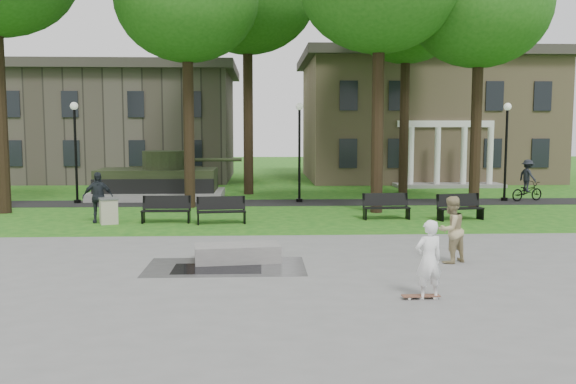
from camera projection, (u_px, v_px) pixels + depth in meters
name	position (u px, v px, depth m)	size (l,w,h in m)	color
ground	(309.00, 255.00, 16.95)	(120.00, 120.00, 0.00)	#185614
plaza	(329.00, 306.00, 11.98)	(22.00, 16.00, 0.02)	gray
footpath	(289.00, 203.00, 28.88)	(44.00, 2.60, 0.01)	black
building_right	(422.00, 117.00, 42.77)	(17.00, 12.00, 8.60)	#9E8460
building_left	(122.00, 127.00, 42.43)	(15.00, 10.00, 7.20)	#4C443D
tree_1	(187.00, 2.00, 26.27)	(6.20, 6.20, 11.63)	black
tree_3	(480.00, 8.00, 25.86)	(6.00, 6.00, 11.19)	black
tree_5	(406.00, 13.00, 32.64)	(6.40, 6.40, 12.44)	black
lamp_left	(75.00, 144.00, 28.45)	(0.36, 0.36, 4.73)	black
lamp_mid	(299.00, 144.00, 28.91)	(0.36, 0.36, 4.73)	black
lamp_right	(506.00, 143.00, 29.34)	(0.36, 0.36, 4.73)	black
tank_monument	(159.00, 182.00, 30.49)	(7.45, 3.40, 2.40)	gray
puddle	(217.00, 269.00, 15.15)	(2.20, 1.20, 0.00)	black
concrete_block	(237.00, 253.00, 15.96)	(2.20, 1.00, 0.45)	gray
skateboard	(421.00, 297.00, 12.46)	(0.78, 0.20, 0.07)	brown
skateboarder	(429.00, 260.00, 12.37)	(0.60, 0.39, 1.64)	white
friend_watching	(451.00, 230.00, 15.76)	(0.85, 0.66, 1.74)	tan
pedestrian_walker	(98.00, 197.00, 22.69)	(1.11, 0.46, 1.90)	#1F2429
cyclist	(527.00, 184.00, 29.53)	(1.89, 1.17, 2.01)	black
park_bench_0	(166.00, 209.00, 22.71)	(1.81, 0.55, 1.00)	black
park_bench_1	(221.00, 209.00, 22.49)	(1.84, 0.73, 1.00)	black
park_bench_2	(386.00, 206.00, 23.61)	(1.82, 0.62, 1.00)	black
park_bench_3	(460.00, 206.00, 23.42)	(1.85, 0.88, 1.00)	black
trash_bin	(109.00, 211.00, 22.44)	(0.85, 0.85, 0.96)	#C0B49E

